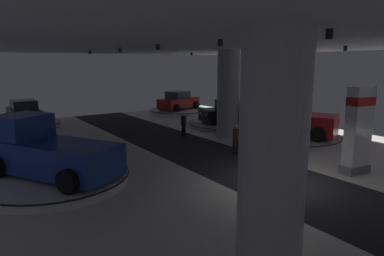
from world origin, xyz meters
The scene contains 17 objects.
ground centered at (0.00, 0.00, -0.02)m, with size 24.00×44.00×0.06m.
ceiling_with_spotlights centered at (0.00, 0.00, 5.55)m, with size 24.00×44.00×0.39m.
column_left centered at (-4.56, -3.38, 2.75)m, with size 1.55×1.55×5.50m.
column_right centered at (3.64, 7.80, 2.75)m, with size 1.38×1.38×5.50m.
brand_sign_pylon centered at (3.51, -0.87, 1.94)m, with size 1.34×0.80×3.74m.
display_platform_mid_right centered at (6.32, 5.00, 0.18)m, with size 6.08×6.08×0.33m.
pickup_truck_mid_right centered at (6.19, 5.29, 1.26)m, with size 4.30×5.69×2.30m.
display_platform_deep_left centered at (-6.61, 18.35, 0.21)m, with size 4.83×4.83×0.37m.
display_car_deep_left centered at (-6.61, 18.32, 1.14)m, with size 2.29×4.28×1.71m.
display_platform_mid_left centered at (-7.52, 5.01, 0.20)m, with size 5.68×5.68×0.36m.
pickup_truck_mid_left centered at (-7.68, 5.29, 1.29)m, with size 4.55×5.64×2.30m.
display_platform_far_right centered at (6.34, 10.86, 0.15)m, with size 5.99×5.99×0.26m.
display_car_far_right centered at (6.37, 10.85, 1.02)m, with size 4.50×2.97×1.71m.
display_platform_deep_right centered at (6.67, 18.43, 0.20)m, with size 5.52×5.52×0.36m.
display_car_deep_right centered at (6.64, 18.42, 1.13)m, with size 4.55×3.20×1.71m.
visitor_walking_near centered at (1.36, 9.44, 0.91)m, with size 0.32×0.32×1.59m.
visitor_walking_far centered at (1.25, 4.32, 0.91)m, with size 0.32×0.32×1.59m.
Camera 1 is at (-10.26, -8.45, 4.71)m, focal length 31.58 mm.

